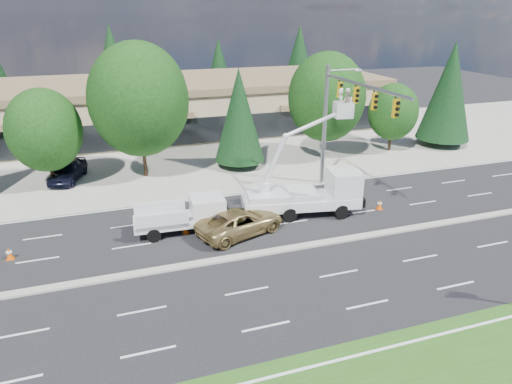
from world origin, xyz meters
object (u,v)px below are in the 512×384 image
object	(u,v)px
signal_mast	(340,112)
bucket_truck	(312,188)
minivan	(240,222)
utility_pickup	(186,218)

from	to	relation	value
signal_mast	bucket_truck	distance (m)	6.12
signal_mast	minivan	size ratio (longest dim) A/B	1.84
signal_mast	utility_pickup	distance (m)	13.04
bucket_truck	utility_pickup	bearing A→B (deg)	-170.90
signal_mast	bucket_truck	size ratio (longest dim) A/B	1.23
bucket_truck	minivan	size ratio (longest dim) A/B	1.50
minivan	bucket_truck	bearing A→B (deg)	-95.88
minivan	utility_pickup	bearing A→B (deg)	46.30
utility_pickup	bucket_truck	distance (m)	8.41
signal_mast	minivan	xyz separation A→B (m)	(-8.58, -4.24, -5.29)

